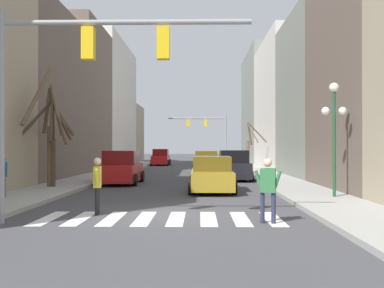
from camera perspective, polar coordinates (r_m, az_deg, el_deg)
ground_plane at (r=13.61m, az=-3.73°, el=-8.88°), size 240.00×240.00×0.00m
sidewalk_right at (r=14.30m, az=19.68°, el=-8.14°), size 2.61×90.00×0.15m
building_row_left at (r=37.08m, az=-16.47°, el=5.72°), size 6.00×57.50×13.30m
building_row_right at (r=37.89m, az=14.53°, el=5.75°), size 6.00×55.20×13.63m
crosswalk_stripes at (r=12.79m, az=-4.04°, el=-9.42°), size 6.75×2.60×0.01m
traffic_signal_near at (r=12.24m, az=-14.49°, el=9.53°), size 6.62×0.28×5.66m
traffic_signal_far at (r=50.94m, az=2.09°, el=1.99°), size 6.67×0.28×5.68m
street_lamp_right_corner at (r=17.73m, az=17.60°, el=3.43°), size 0.95×0.36×4.29m
car_parked_left_far at (r=35.40m, az=1.80°, el=-2.37°), size 2.08×4.69×1.71m
car_parked_left_near at (r=24.91m, az=-8.92°, el=-3.08°), size 2.09×4.54×1.82m
car_driving_toward_lane at (r=49.97m, az=-3.97°, el=-1.75°), size 2.03×4.60×1.80m
car_parked_right_mid at (r=27.64m, az=5.30°, el=-2.82°), size 2.05×4.76×1.82m
car_driving_away_lane at (r=20.44m, az=2.51°, el=-3.93°), size 2.05×4.89×1.59m
pedestrian_on_left_sidewalk at (r=13.70m, az=-11.94°, el=-4.60°), size 0.28×0.73×1.70m
pedestrian_waiting_at_curb at (r=18.25m, az=-22.83°, el=-3.33°), size 0.45×0.59×1.55m
pedestrian_near_right_corner at (r=12.04m, az=9.62°, el=-5.14°), size 0.73×0.32×1.71m
street_tree_left_far at (r=21.96m, az=-17.38°, el=0.42°), size 2.51×1.38×4.41m
street_tree_right_near at (r=22.16m, az=-17.58°, el=1.39°), size 1.77×3.40×5.61m
street_tree_left_mid at (r=37.61m, az=7.35°, el=-0.42°), size 1.78×1.70×3.95m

